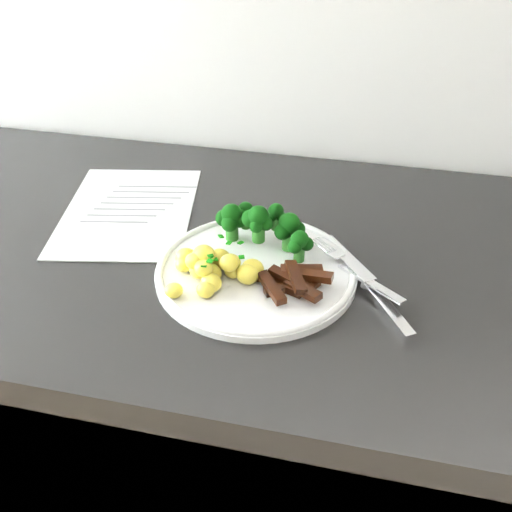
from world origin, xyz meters
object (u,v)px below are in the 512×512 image
Objects in this scene: beef_strips at (291,282)px; recipe_paper at (129,210)px; counter at (228,450)px; fork at (358,273)px; broccoli at (262,223)px; knife at (375,293)px; potatoes at (214,268)px; plate at (256,270)px.

recipe_paper is at bearing 152.45° from beef_strips.
fork is at bearing -13.09° from counter.
counter is 0.50m from broccoli.
knife is (0.02, -0.03, -0.01)m from fork.
potatoes is (0.18, -0.14, 0.02)m from recipe_paper.
potatoes is 0.64× the size of knife.
broccoli is at bearing 63.76° from potatoes.
recipe_paper is 1.17× the size of plate.
broccoli is at bearing -14.59° from recipe_paper.
plate is 0.07m from broccoli.
counter is at bearing -177.32° from broccoli.
plate is 2.21× the size of potatoes.
beef_strips is at bearing -0.19° from potatoes.
broccoli reaches higher than recipe_paper.
potatoes is (-0.05, -0.03, 0.02)m from plate.
fork is at bearing 26.67° from beef_strips.
potatoes reaches higher than counter.
plate is at bearing -175.42° from fork.
potatoes is (0.02, -0.08, 0.48)m from counter.
beef_strips reaches higher than counter.
fork is (0.36, -0.11, 0.02)m from recipe_paper.
broccoli is at bearing 160.32° from fork.
beef_strips is at bearing -57.25° from broccoli.
fork reaches higher than knife.
fork is 0.70× the size of knife.
plate is at bearing -85.17° from broccoli.
fork is at bearing 4.58° from plate.
counter is 0.49m from recipe_paper.
broccoli reaches higher than beef_strips.
plate is at bearing -27.11° from recipe_paper.
plate is 0.06m from beef_strips.
beef_strips is at bearing -35.97° from counter.
beef_strips is (0.12, -0.08, 0.48)m from counter.
plate is at bearing 150.57° from beef_strips.
broccoli is 1.22× the size of beef_strips.
recipe_paper is 0.40m from knife.
counter is at bearing 144.03° from beef_strips.
potatoes reaches higher than recipe_paper.
potatoes is 0.92× the size of fork.
recipe_paper is at bearing 141.05° from potatoes.
beef_strips is at bearing -153.33° from fork.
fork is (0.08, 0.04, -0.00)m from beef_strips.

